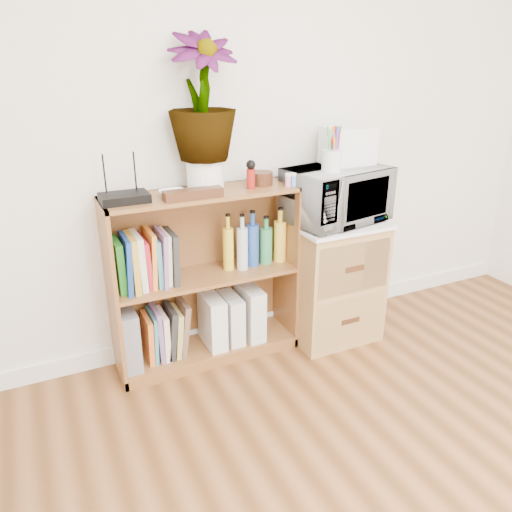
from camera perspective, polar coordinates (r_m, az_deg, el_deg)
skirting_board at (r=3.11m, az=-0.27°, el=-7.60°), size 4.00×0.02×0.10m
bookshelf at (r=2.68m, az=-5.81°, el=-2.57°), size 1.00×0.30×0.95m
wicker_unit at (r=2.98m, az=8.47°, el=-2.73°), size 0.50×0.45×0.70m
microwave at (r=2.80m, az=9.17°, el=6.91°), size 0.60×0.47×0.30m
pen_cup at (r=2.65m, az=8.65°, el=10.70°), size 0.10×0.10×0.11m
small_appliance at (r=2.87m, az=10.43°, el=12.31°), size 0.25×0.21×0.20m
router at (r=2.41m, az=-14.81°, el=6.45°), size 0.22×0.15×0.04m
white_bowl at (r=2.45m, az=-9.47°, el=7.03°), size 0.13×0.13×0.03m
plant_pot at (r=2.53m, az=-5.82°, el=9.17°), size 0.18×0.18×0.16m
potted_plant at (r=2.48m, az=-6.16°, el=17.62°), size 0.33×0.33×0.59m
trinket_box at (r=2.40m, az=-7.20°, el=7.06°), size 0.29×0.07×0.05m
kokeshi_doll at (r=2.57m, az=-0.59°, el=8.81°), size 0.04×0.04×0.10m
wooden_bowl at (r=2.65m, az=0.66°, el=8.87°), size 0.12×0.12×0.07m
paint_jars at (r=2.63m, az=4.32°, el=8.63°), size 0.12×0.04×0.06m
file_box at (r=2.70m, az=-14.55°, el=-8.88°), size 0.10×0.26×0.32m
magazine_holder_left at (r=2.80m, az=-5.02°, el=-7.35°), size 0.09×0.24×0.30m
magazine_holder_mid at (r=2.84m, az=-2.88°, el=-7.07°), size 0.09×0.22×0.28m
magazine_holder_right at (r=2.87m, az=-0.71°, el=-6.32°), size 0.10×0.24×0.31m
cookbooks at (r=2.55m, az=-12.58°, el=-0.50°), size 0.30×0.20×0.29m
liquor_bottles at (r=2.72m, az=0.03°, el=1.83°), size 0.37×0.07×0.30m
lower_books at (r=2.75m, az=-10.35°, el=-8.55°), size 0.24×0.19×0.30m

